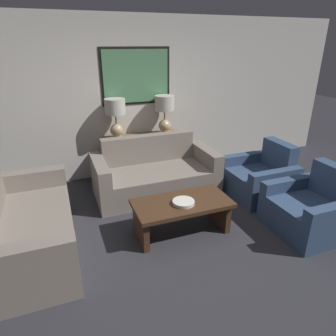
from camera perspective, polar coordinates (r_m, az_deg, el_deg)
ground_plane at (r=3.65m, az=5.60°, el=-14.79°), size 20.00×20.00×0.00m
back_wall at (r=5.31m, az=-6.10°, el=13.07°), size 7.99×0.12×2.65m
console_table at (r=5.32m, az=-4.93°, el=2.40°), size 1.32×0.36×0.74m
table_lamp_left at (r=5.00m, az=-9.99°, el=10.23°), size 0.33×0.33×0.65m
table_lamp_right at (r=5.23m, az=-0.67°, el=11.10°), size 0.33×0.33×0.65m
couch_by_back_wall at (r=4.74m, az=-2.52°, el=-1.28°), size 1.88×0.93×0.85m
couch_by_side at (r=3.77m, az=-25.62°, el=-10.56°), size 0.93×1.88×0.85m
coffee_table at (r=3.71m, az=2.67°, el=-7.98°), size 1.19×0.59×0.44m
decorative_bowl at (r=3.60m, az=2.97°, el=-6.54°), size 0.26×0.26×0.04m
armchair_near_back_wall at (r=4.86m, az=17.20°, el=-1.85°), size 0.86×0.89×0.83m
armchair_near_camera at (r=4.21m, az=25.56°, el=-7.19°), size 0.86×0.89×0.83m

